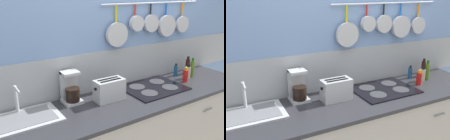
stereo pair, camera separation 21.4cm
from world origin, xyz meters
TOP-DOWN VIEW (x-y plane):
  - wall_back at (0.00, 0.38)m, footprint 7.20×0.14m
  - cabinet_base at (0.00, -0.00)m, footprint 2.68×0.65m
  - countertop at (0.00, 0.00)m, footprint 2.72×0.67m
  - sink_basin at (-1.03, 0.14)m, footprint 0.58×0.37m
  - coffee_maker at (-0.57, 0.24)m, footprint 0.17×0.17m
  - toaster at (-0.25, 0.08)m, footprint 0.30×0.14m
  - cooktop at (0.29, 0.08)m, footprint 0.62×0.49m
  - bottle_dish_soap at (0.72, 0.03)m, footprint 0.06×0.06m
  - bottle_sesame_oil at (0.78, 0.24)m, footprint 0.05×0.05m
  - bottle_cooking_wine at (0.84, 0.11)m, footprint 0.06×0.06m
  - bottle_vinegar at (0.91, 0.11)m, footprint 0.05×0.05m
  - bottle_hot_sauce at (0.97, 0.23)m, footprint 0.05×0.05m

SIDE VIEW (x-z plane):
  - cabinet_base at x=0.00m, z-range 0.00..0.85m
  - countertop at x=0.00m, z-range 0.85..0.88m
  - cooktop at x=0.29m, z-range 0.88..0.90m
  - sink_basin at x=-1.03m, z-range 0.78..1.03m
  - bottle_sesame_oil at x=0.78m, z-range 0.88..1.02m
  - bottle_cooking_wine at x=0.84m, z-range 0.88..1.03m
  - bottle_dish_soap at x=0.72m, z-range 0.88..1.04m
  - bottle_hot_sauce at x=0.97m, z-range 0.87..1.08m
  - bottle_vinegar at x=0.91m, z-range 0.87..1.10m
  - toaster at x=-0.25m, z-range 0.88..1.09m
  - coffee_maker at x=-0.57m, z-range 0.86..1.15m
  - wall_back at x=0.00m, z-range -0.03..2.57m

